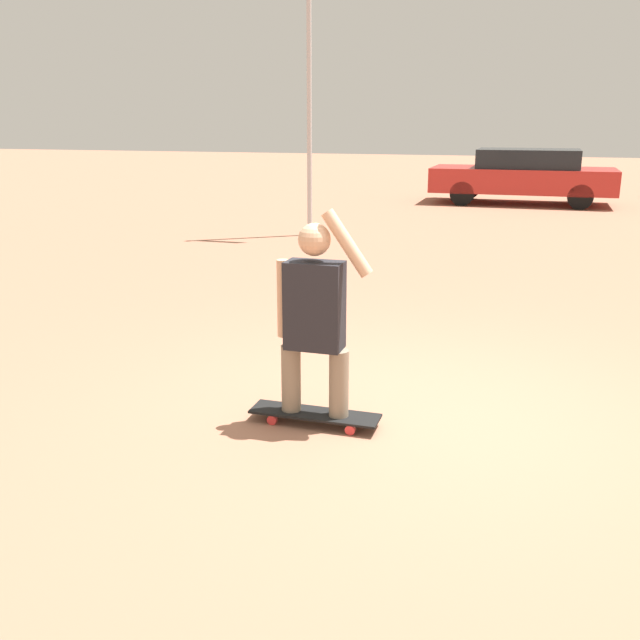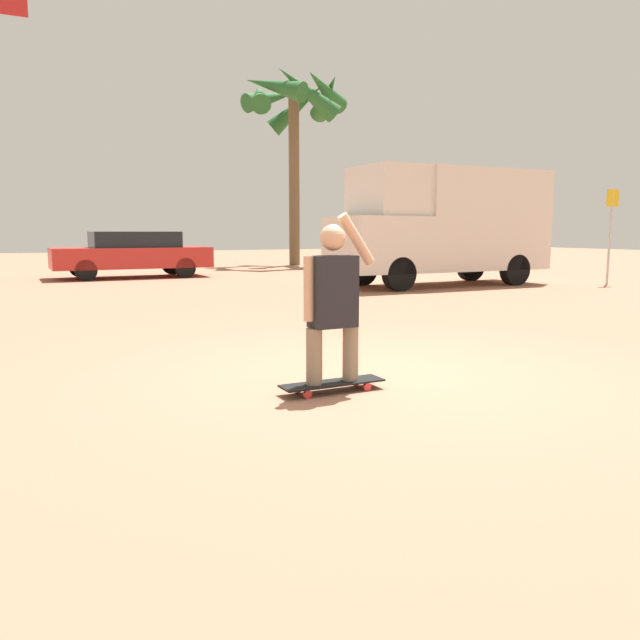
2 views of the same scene
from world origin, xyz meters
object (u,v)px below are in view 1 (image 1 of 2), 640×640
at_px(skateboard, 315,414).
at_px(person_skateboarder, 314,311).
at_px(flagpole, 312,47).
at_px(parked_car_red, 524,175).

xyz_separation_m(skateboard, person_skateboarder, (-0.00, -0.00, 0.77)).
distance_m(skateboard, flagpole, 9.31).
relative_size(skateboard, person_skateboarder, 0.64).
bearing_deg(person_skateboarder, parked_car_red, 86.38).
bearing_deg(flagpole, parked_car_red, 61.25).
bearing_deg(flagpole, skateboard, -72.16).
bearing_deg(person_skateboarder, skateboard, 0.00).
bearing_deg(skateboard, flagpole, 107.84).
xyz_separation_m(person_skateboarder, parked_car_red, (0.94, 14.88, -0.10)).
bearing_deg(skateboard, person_skateboarder, -180.00).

